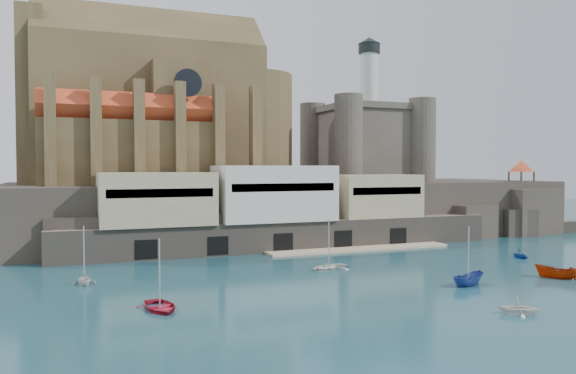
% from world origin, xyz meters
% --- Properties ---
extents(ground, '(300.00, 300.00, 0.00)m').
position_xyz_m(ground, '(0.00, 0.00, 0.00)').
color(ground, '#17404C').
rests_on(ground, ground).
extents(promontory, '(100.00, 36.00, 10.00)m').
position_xyz_m(promontory, '(-0.19, 39.37, 4.92)').
color(promontory, black).
rests_on(promontory, ground).
extents(quay, '(70.00, 12.00, 13.05)m').
position_xyz_m(quay, '(-10.19, 23.07, 6.07)').
color(quay, '#6A6155').
rests_on(quay, ground).
extents(church, '(47.00, 25.93, 30.51)m').
position_xyz_m(church, '(-24.13, 41.85, 22.13)').
color(church, '#4E3E24').
rests_on(church, promontory).
extents(castle_keep, '(21.20, 21.20, 29.30)m').
position_xyz_m(castle_keep, '(16.08, 41.08, 18.31)').
color(castle_keep, '#413B33').
rests_on(castle_keep, promontory).
extents(rock_outcrop, '(14.50, 10.50, 8.70)m').
position_xyz_m(rock_outcrop, '(42.00, 25.84, 4.02)').
color(rock_outcrop, black).
rests_on(rock_outcrop, ground).
extents(pavilion, '(6.40, 6.40, 5.40)m').
position_xyz_m(pavilion, '(42.00, 26.00, 12.73)').
color(pavilion, '#4E3E24').
rests_on(pavilion, rock_outcrop).
extents(boat_0, '(4.03, 1.57, 5.50)m').
position_xyz_m(boat_0, '(-32.41, -7.50, 0.00)').
color(boat_0, '#AA1529').
rests_on(boat_0, ground).
extents(boat_1, '(3.22, 3.52, 3.49)m').
position_xyz_m(boat_1, '(-3.71, -20.62, 0.00)').
color(boat_1, silver).
rests_on(boat_1, ground).
extents(boat_2, '(2.13, 2.10, 4.55)m').
position_xyz_m(boat_2, '(0.06, -9.51, 0.00)').
color(boat_2, navy).
rests_on(boat_2, ground).
extents(boat_4, '(2.99, 1.86, 3.43)m').
position_xyz_m(boat_4, '(-38.33, 6.59, 0.00)').
color(boat_4, silver).
rests_on(boat_4, ground).
extents(boat_5, '(2.45, 2.47, 4.67)m').
position_xyz_m(boat_5, '(12.13, -10.04, 0.00)').
color(boat_5, '#902501').
rests_on(boat_5, ground).
extents(boat_6, '(2.28, 4.08, 5.49)m').
position_xyz_m(boat_6, '(-9.66, 4.78, 0.00)').
color(boat_6, silver).
rests_on(boat_6, ground).
extents(boat_7, '(2.76, 1.86, 3.01)m').
position_xyz_m(boat_7, '(19.12, 2.63, 0.00)').
color(boat_7, navy).
rests_on(boat_7, ground).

